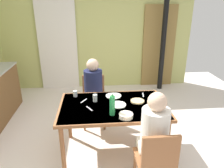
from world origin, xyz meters
TOP-DOWN VIEW (x-y plane):
  - ground_plane at (0.00, 0.00)m, footprint 7.01×7.01m
  - wall_back at (0.00, 2.70)m, footprint 4.73×0.10m
  - door_wooden at (1.58, 2.62)m, footprint 0.80×0.05m
  - stove_pipe_column at (1.60, 2.35)m, footprint 0.12×0.12m
  - curtain_panel at (-0.88, 2.60)m, footprint 0.90×0.03m
  - dining_table at (0.19, 0.03)m, footprint 1.45×0.93m
  - chair_near_diner at (0.57, -0.79)m, footprint 0.40×0.40m
  - chair_far_diner at (-0.07, 0.85)m, footprint 0.40×0.40m
  - person_near_diner at (0.57, -0.65)m, footprint 0.30×0.37m
  - person_far_diner at (-0.07, 0.71)m, footprint 0.30×0.37m
  - water_bottle_green_near at (0.69, -0.34)m, footprint 0.08×0.08m
  - water_bottle_green_far at (0.16, -0.22)m, footprint 0.07×0.07m
  - serving_bowl_center at (0.32, -0.31)m, footprint 0.17×0.17m
  - dinner_plate_near_left at (0.72, -0.12)m, footprint 0.23×0.23m
  - dinner_plate_near_right at (0.23, 0.32)m, footprint 0.23×0.23m
  - dinner_plate_far_center at (0.26, 0.03)m, footprint 0.22×0.22m
  - drinking_glass_by_near_diner at (-0.33, 0.36)m, footprint 0.06×0.06m
  - drinking_glass_by_far_diner at (-0.04, 0.17)m, footprint 0.06×0.06m
  - bread_plate_sliced at (0.54, 0.10)m, footprint 0.19×0.19m
  - cutlery_knife_near at (-0.20, 0.20)m, footprint 0.09×0.14m
  - cutlery_fork_near at (0.68, 0.33)m, footprint 0.04×0.15m
  - cutlery_knife_far at (-0.12, -0.04)m, footprint 0.09×0.14m

SIDE VIEW (x-z plane):
  - ground_plane at x=0.00m, z-range 0.00..0.00m
  - chair_near_diner at x=0.57m, z-range 0.06..0.93m
  - chair_far_diner at x=-0.07m, z-range 0.06..0.93m
  - dining_table at x=0.19m, z-range 0.30..1.05m
  - cutlery_knife_near at x=-0.20m, z-range 0.75..0.75m
  - cutlery_fork_near at x=0.68m, z-range 0.75..0.75m
  - cutlery_knife_far at x=-0.12m, z-range 0.75..0.75m
  - dinner_plate_near_left at x=0.72m, z-range 0.75..0.76m
  - dinner_plate_near_right at x=0.23m, z-range 0.75..0.76m
  - dinner_plate_far_center at x=0.26m, z-range 0.75..0.76m
  - bread_plate_sliced at x=0.54m, z-range 0.75..0.77m
  - serving_bowl_center at x=0.32m, z-range 0.75..0.80m
  - person_near_diner at x=0.57m, z-range 0.40..1.17m
  - person_far_diner at x=-0.07m, z-range 0.40..1.17m
  - drinking_glass_by_near_diner at x=-0.33m, z-range 0.75..0.84m
  - drinking_glass_by_far_diner at x=-0.04m, z-range 0.75..0.85m
  - water_bottle_green_near at x=0.69m, z-range 0.74..1.00m
  - water_bottle_green_far at x=0.16m, z-range 0.74..1.03m
  - door_wooden at x=1.58m, z-range 0.00..2.00m
  - curtain_panel at x=-0.88m, z-range 0.00..2.12m
  - wall_back at x=0.00m, z-range 0.00..2.52m
  - stove_pipe_column at x=1.60m, z-range 0.00..2.52m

